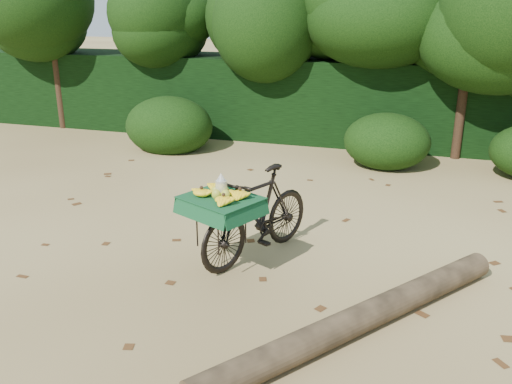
% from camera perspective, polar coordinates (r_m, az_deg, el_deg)
% --- Properties ---
extents(ground, '(80.00, 80.00, 0.00)m').
position_cam_1_polar(ground, '(6.91, -2.15, -6.06)').
color(ground, tan).
rests_on(ground, ground).
extents(vendor_bicycle, '(1.38, 1.97, 1.12)m').
position_cam_1_polar(vendor_bicycle, '(6.49, -0.00, -2.30)').
color(vendor_bicycle, black).
rests_on(vendor_bicycle, ground).
extents(fallen_log, '(2.48, 3.20, 0.27)m').
position_cam_1_polar(fallen_log, '(5.36, 11.14, -12.85)').
color(fallen_log, brown).
rests_on(fallen_log, ground).
extents(hedge_backdrop, '(26.00, 1.80, 1.80)m').
position_cam_1_polar(hedge_backdrop, '(12.54, 7.54, 9.65)').
color(hedge_backdrop, black).
rests_on(hedge_backdrop, ground).
extents(tree_row, '(14.50, 2.00, 4.00)m').
position_cam_1_polar(tree_row, '(11.75, 3.85, 14.55)').
color(tree_row, black).
rests_on(tree_row, ground).
extents(bush_clumps, '(8.80, 1.70, 0.90)m').
position_cam_1_polar(bush_clumps, '(10.61, 8.18, 5.40)').
color(bush_clumps, black).
rests_on(bush_clumps, ground).
extents(leaf_litter, '(7.00, 7.30, 0.01)m').
position_cam_1_polar(leaf_litter, '(7.47, -0.49, -3.99)').
color(leaf_litter, '#4F2E15').
rests_on(leaf_litter, ground).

